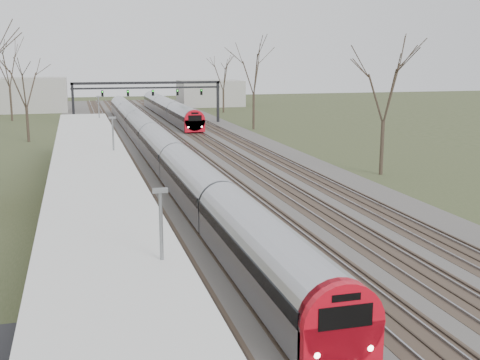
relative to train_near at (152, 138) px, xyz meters
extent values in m
cube|color=#474442|center=(2.50, -3.44, -1.43)|extent=(24.00, 160.00, 0.10)
cube|color=#4C3828|center=(-3.50, -3.44, -1.39)|extent=(2.60, 160.00, 0.06)
cube|color=gray|center=(-4.22, -3.44, -1.32)|extent=(0.07, 160.00, 0.12)
cube|color=gray|center=(-2.78, -3.44, -1.32)|extent=(0.07, 160.00, 0.12)
cube|color=#4C3828|center=(0.00, -3.44, -1.39)|extent=(2.60, 160.00, 0.06)
cube|color=gray|center=(-0.72, -3.44, -1.32)|extent=(0.07, 160.00, 0.12)
cube|color=gray|center=(0.72, -3.44, -1.32)|extent=(0.07, 160.00, 0.12)
cube|color=#4C3828|center=(3.50, -3.44, -1.39)|extent=(2.60, 160.00, 0.06)
cube|color=gray|center=(2.78, -3.44, -1.32)|extent=(0.07, 160.00, 0.12)
cube|color=gray|center=(4.22, -3.44, -1.32)|extent=(0.07, 160.00, 0.12)
cube|color=#4C3828|center=(7.00, -3.44, -1.39)|extent=(2.60, 160.00, 0.06)
cube|color=gray|center=(6.28, -3.44, -1.32)|extent=(0.07, 160.00, 0.12)
cube|color=gray|center=(7.72, -3.44, -1.32)|extent=(0.07, 160.00, 0.12)
cube|color=#4C3828|center=(10.50, -3.44, -1.39)|extent=(2.60, 160.00, 0.06)
cube|color=gray|center=(9.78, -3.44, -1.32)|extent=(0.07, 160.00, 0.12)
cube|color=gray|center=(11.22, -3.44, -1.32)|extent=(0.07, 160.00, 0.12)
cube|color=#9E9B93|center=(-6.55, -20.94, -0.98)|extent=(3.50, 69.00, 1.00)
cylinder|color=slate|center=(-6.55, -40.44, 1.02)|extent=(0.14, 0.14, 3.00)
cylinder|color=slate|center=(-6.55, -32.44, 1.02)|extent=(0.14, 0.14, 3.00)
cylinder|color=slate|center=(-6.55, -24.44, 1.02)|extent=(0.14, 0.14, 3.00)
cylinder|color=slate|center=(-6.55, -16.44, 1.02)|extent=(0.14, 0.14, 3.00)
cylinder|color=slate|center=(-6.55, -8.44, 1.02)|extent=(0.14, 0.14, 3.00)
cube|color=silver|center=(-6.55, -25.44, 2.57)|extent=(4.10, 50.00, 0.12)
cube|color=beige|center=(-6.55, -25.44, 2.40)|extent=(4.10, 50.00, 0.25)
cube|color=black|center=(-7.50, 26.56, 1.52)|extent=(0.35, 0.35, 6.00)
cube|color=black|center=(13.00, 26.56, 1.52)|extent=(0.35, 0.35, 6.00)
cube|color=black|center=(2.75, 26.56, 4.42)|extent=(21.00, 0.35, 0.35)
cube|color=black|center=(2.75, 26.56, 3.72)|extent=(21.00, 0.25, 0.25)
cube|color=black|center=(-3.50, 26.36, 3.02)|extent=(0.32, 0.22, 0.85)
sphere|color=#0CFF19|center=(-3.50, 26.22, 3.27)|extent=(0.16, 0.16, 0.16)
cube|color=black|center=(0.00, 26.36, 3.02)|extent=(0.32, 0.22, 0.85)
sphere|color=#0CFF19|center=(0.00, 26.22, 3.27)|extent=(0.16, 0.16, 0.16)
cube|color=black|center=(3.50, 26.36, 3.02)|extent=(0.32, 0.22, 0.85)
sphere|color=#0CFF19|center=(3.50, 26.22, 3.27)|extent=(0.16, 0.16, 0.16)
cube|color=black|center=(7.00, 26.36, 3.02)|extent=(0.32, 0.22, 0.85)
sphere|color=#0CFF19|center=(7.00, 26.22, 3.27)|extent=(0.16, 0.16, 0.16)
cube|color=black|center=(10.50, 26.36, 3.02)|extent=(0.32, 0.22, 0.85)
sphere|color=#0CFF19|center=(10.50, 26.22, 3.27)|extent=(0.16, 0.16, 0.16)
cylinder|color=#2D231C|center=(16.50, -16.44, 0.77)|extent=(0.30, 0.30, 4.50)
cube|color=#A6A8B0|center=(0.00, 0.24, -0.38)|extent=(2.55, 90.00, 1.60)
cylinder|color=#A6A8B0|center=(0.00, 0.24, 0.27)|extent=(2.60, 89.70, 2.60)
cube|color=black|center=(0.00, 0.24, 0.37)|extent=(2.62, 89.40, 0.55)
cube|color=red|center=(0.00, -44.66, -0.43)|extent=(2.55, 0.50, 1.50)
cylinder|color=red|center=(0.00, -44.61, 0.27)|extent=(2.60, 0.60, 2.60)
cube|color=black|center=(0.00, -44.88, 0.57)|extent=(1.70, 0.12, 0.70)
sphere|color=white|center=(-0.85, -44.86, -0.53)|extent=(0.22, 0.22, 0.22)
sphere|color=white|center=(0.85, -44.86, -0.53)|extent=(0.22, 0.22, 0.22)
cube|color=black|center=(0.00, 0.24, -1.30)|extent=(1.80, 89.00, 0.35)
cube|color=#A6A8B0|center=(7.00, 36.09, -0.38)|extent=(2.55, 45.00, 1.60)
cylinder|color=#A6A8B0|center=(7.00, 36.09, 0.27)|extent=(2.60, 44.70, 2.60)
cube|color=black|center=(7.00, 36.09, 0.37)|extent=(2.62, 44.40, 0.55)
cube|color=red|center=(7.00, 13.69, -0.43)|extent=(2.55, 0.50, 1.50)
cylinder|color=red|center=(7.00, 13.74, 0.27)|extent=(2.60, 0.60, 2.60)
cube|color=black|center=(7.00, 13.47, 0.57)|extent=(1.70, 0.12, 0.70)
sphere|color=white|center=(6.15, 13.49, -0.53)|extent=(0.22, 0.22, 0.22)
sphere|color=white|center=(7.85, 13.49, -0.53)|extent=(0.22, 0.22, 0.22)
cube|color=black|center=(7.00, 36.09, -1.30)|extent=(1.80, 44.00, 0.35)
imported|color=#334F64|center=(-6.48, -43.76, 0.45)|extent=(0.66, 0.80, 1.87)
camera|label=1|loc=(-7.22, -59.75, 7.92)|focal=45.00mm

